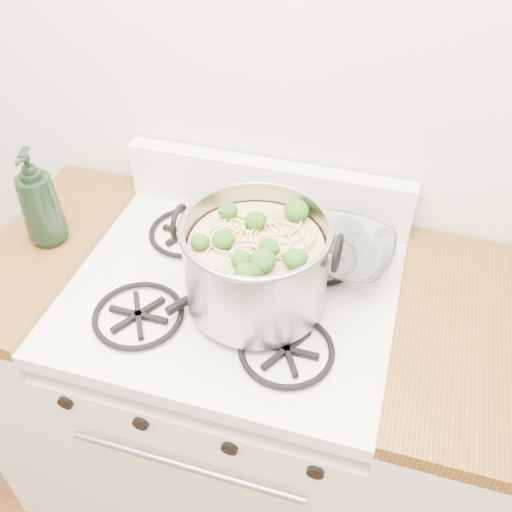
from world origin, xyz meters
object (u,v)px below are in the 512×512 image
object	(u,v)px
spatula	(256,260)
gas_range	(236,401)
bottle	(38,198)
stock_pot	(256,264)
glass_bowl	(342,257)

from	to	relation	value
spatula	gas_range	bearing A→B (deg)	-82.97
gas_range	spatula	bearing A→B (deg)	64.36
gas_range	spatula	distance (m)	0.51
bottle	gas_range	bearing A→B (deg)	-19.21
stock_pot	bottle	size ratio (longest dim) A/B	1.36
spatula	bottle	size ratio (longest dim) A/B	1.20
stock_pot	spatula	bearing A→B (deg)	106.80
gas_range	bottle	world-z (taller)	bottle
spatula	glass_bowl	xyz separation A→B (m)	(0.20, 0.07, 0.00)
glass_bowl	bottle	distance (m)	0.74
stock_pot	bottle	bearing A→B (deg)	175.15
stock_pot	glass_bowl	distance (m)	0.26
spatula	glass_bowl	bearing A→B (deg)	52.17
gas_range	stock_pot	distance (m)	0.59
bottle	glass_bowl	bearing A→B (deg)	-7.02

